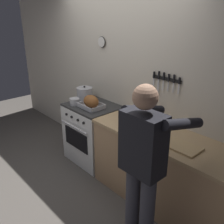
{
  "coord_description": "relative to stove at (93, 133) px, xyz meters",
  "views": [
    {
      "loc": [
        2.56,
        -1.14,
        2.19
      ],
      "look_at": [
        0.36,
        0.85,
        1.0
      ],
      "focal_mm": 40.87,
      "sensor_mm": 36.0,
      "label": 1
    }
  ],
  "objects": [
    {
      "name": "stock_pot",
      "position": [
        -0.28,
        0.08,
        0.55
      ],
      "size": [
        0.24,
        0.24,
        0.22
      ],
      "color": "#B7B7BC",
      "rests_on": "stove"
    },
    {
      "name": "bottle_wine_red",
      "position": [
        0.88,
        0.17,
        0.58
      ],
      "size": [
        0.08,
        0.08,
        0.31
      ],
      "color": "#47141E",
      "rests_on": "counter_block"
    },
    {
      "name": "cutting_board",
      "position": [
        1.58,
        -0.09,
        0.46
      ],
      "size": [
        0.36,
        0.24,
        0.02
      ],
      "primitive_type": "cube",
      "color": "tan",
      "rests_on": "counter_block"
    },
    {
      "name": "bottle_hot_sauce",
      "position": [
        0.68,
        0.21,
        0.53
      ],
      "size": [
        0.05,
        0.05,
        0.19
      ],
      "color": "red",
      "rests_on": "counter_block"
    },
    {
      "name": "saucepan",
      "position": [
        -0.19,
        -0.18,
        0.5
      ],
      "size": [
        0.14,
        0.14,
        0.1
      ],
      "color": "#B7B7BC",
      "rests_on": "stove"
    },
    {
      "name": "bottle_dish_soap",
      "position": [
        0.84,
        0.07,
        0.54
      ],
      "size": [
        0.07,
        0.07,
        0.22
      ],
      "color": "#338CCC",
      "rests_on": "counter_block"
    },
    {
      "name": "person_cook",
      "position": [
        1.55,
        -0.64,
        0.5
      ],
      "size": [
        0.51,
        0.63,
        1.66
      ],
      "rotation": [
        0.0,
        0.0,
        1.4
      ],
      "color": "#383842",
      "rests_on": "ground"
    },
    {
      "name": "ground_plane",
      "position": [
        0.22,
        -0.99,
        -0.45
      ],
      "size": [
        8.0,
        8.0,
        0.0
      ],
      "primitive_type": "plane",
      "color": "#4C4742"
    },
    {
      "name": "bottle_cooking_oil",
      "position": [
        1.11,
        0.04,
        0.57
      ],
      "size": [
        0.07,
        0.07,
        0.28
      ],
      "color": "gold",
      "rests_on": "counter_block"
    },
    {
      "name": "counter_block",
      "position": [
        1.42,
        0.0,
        0.0
      ],
      "size": [
        2.03,
        0.65,
        0.9
      ],
      "color": "tan",
      "rests_on": "ground"
    },
    {
      "name": "wall_back",
      "position": [
        0.22,
        0.36,
        0.85
      ],
      "size": [
        6.0,
        0.13,
        2.6
      ],
      "color": "beige",
      "rests_on": "ground"
    },
    {
      "name": "roasting_pan",
      "position": [
        0.08,
        -0.08,
        0.54
      ],
      "size": [
        0.35,
        0.26,
        0.19
      ],
      "color": "#B7B7BC",
      "rests_on": "stove"
    },
    {
      "name": "stove",
      "position": [
        0.0,
        0.0,
        0.0
      ],
      "size": [
        0.76,
        0.67,
        0.9
      ],
      "color": "white",
      "rests_on": "ground"
    }
  ]
}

